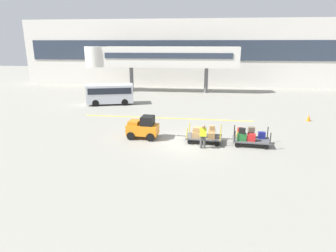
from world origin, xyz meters
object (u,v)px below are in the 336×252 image
at_px(baggage_tug, 143,128).
at_px(baggage_handler, 203,135).
at_px(baggage_cart_lead, 203,135).
at_px(safety_cone_near, 309,118).
at_px(shuttle_van, 110,93).
at_px(baggage_cart_middle, 249,137).

relative_size(baggage_tug, baggage_handler, 1.40).
distance_m(baggage_cart_lead, safety_cone_near, 10.88).
bearing_deg(shuttle_van, baggage_tug, -62.48).
bearing_deg(baggage_cart_lead, baggage_cart_middle, -5.13).
bearing_deg(baggage_cart_middle, baggage_tug, 174.82).
relative_size(shuttle_van, safety_cone_near, 9.33).
bearing_deg(shuttle_van, baggage_cart_lead, -49.01).
height_order(baggage_tug, safety_cone_near, baggage_tug).
distance_m(baggage_tug, baggage_cart_middle, 7.03).
xyz_separation_m(shuttle_van, safety_cone_near, (18.59, -4.88, -0.96)).
height_order(baggage_cart_lead, baggage_handler, baggage_handler).
height_order(baggage_cart_lead, shuttle_van, shuttle_van).
distance_m(baggage_cart_middle, safety_cone_near, 8.88).
bearing_deg(baggage_cart_middle, baggage_handler, -162.04).
xyz_separation_m(baggage_cart_lead, safety_cone_near, (8.84, 6.33, -0.25)).
bearing_deg(baggage_cart_lead, safety_cone_near, 35.62).
distance_m(baggage_tug, shuttle_van, 12.24).
xyz_separation_m(baggage_tug, shuttle_van, (-5.65, 10.85, 0.48)).
distance_m(baggage_cart_lead, baggage_handler, 1.26).
bearing_deg(baggage_handler, safety_cone_near, 40.33).
bearing_deg(baggage_handler, baggage_tug, 158.58).
height_order(baggage_cart_lead, safety_cone_near, baggage_cart_lead).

